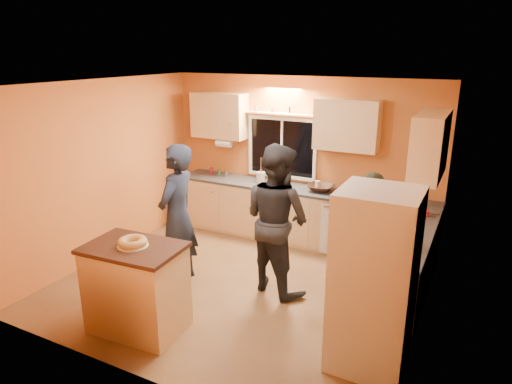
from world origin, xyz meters
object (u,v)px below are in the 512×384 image
Objects in this scene: refrigerator at (374,281)px; island at (137,287)px; person_left at (178,216)px; person_center at (277,219)px; person_right at (368,234)px.

refrigerator is 2.51m from island.
person_left reaches higher than island.
refrigerator is at bearing 167.08° from person_center.
person_center is at bearing 146.66° from refrigerator.
person_right is at bearing -136.81° from person_center.
person_center reaches higher than person_left.
person_center is at bearing 102.80° from person_left.
refrigerator reaches higher than island.
person_left is 2.42m from person_right.
person_left is at bearing 140.22° from person_right.
person_left is 1.18× the size of person_right.
island is 0.57× the size of person_left.
person_center reaches higher than refrigerator.
person_center reaches higher than person_right.
refrigerator is 2.70m from person_left.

